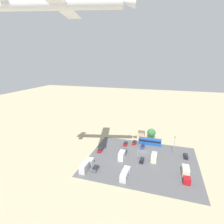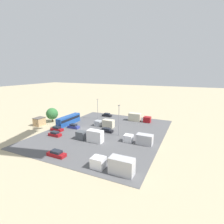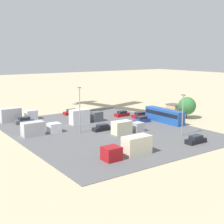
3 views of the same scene
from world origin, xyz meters
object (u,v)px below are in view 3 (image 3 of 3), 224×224
object	(u,v)px
parked_car_0	(122,114)
parked_truck_0	(16,115)
parked_truck_2	(126,127)
parked_car_6	(140,115)
bus	(164,115)
parked_car_1	(142,120)
parked_car_3	(196,140)
parked_car_2	(72,112)
parked_truck_4	(39,128)
parked_truck_3	(130,147)
shed_building	(174,109)
parked_truck_1	(84,117)
parked_car_4	(102,128)
parked_car_5	(24,121)

from	to	relation	value
parked_car_0	parked_truck_0	xyz separation A→B (m)	(10.56, 25.81, 0.96)
parked_truck_0	parked_truck_2	xyz separation A→B (m)	(-25.94, -15.46, -0.30)
parked_truck_0	parked_car_6	bearing A→B (deg)	62.87
bus	parked_truck_2	world-z (taller)	bus
parked_car_1	parked_car_3	size ratio (longest dim) A/B	0.97
parked_car_2	parked_truck_4	distance (m)	22.91
parked_car_3	parked_car_6	size ratio (longest dim) A/B	0.98
parked_car_1	parked_car_6	distance (m)	5.95
parked_truck_3	parked_truck_4	size ratio (longest dim) A/B	1.09
shed_building	parked_car_6	bearing A→B (deg)	78.12
bus	parked_car_0	xyz separation A→B (m)	(12.16, 4.18, -1.18)
parked_truck_1	parked_truck_3	distance (m)	27.20
parked_car_4	parked_truck_4	xyz separation A→B (m)	(4.65, 13.07, 0.76)
shed_building	parked_car_5	bearing A→B (deg)	71.35
parked_car_2	parked_car_5	size ratio (longest dim) A/B	1.05
parked_car_5	parked_car_1	bearing A→B (deg)	-122.46
shed_building	parked_car_4	world-z (taller)	shed_building
parked_car_4	shed_building	bearing A→B (deg)	-81.58
shed_building	parked_car_1	bearing A→B (deg)	100.48
parked_car_3	parked_truck_4	size ratio (longest dim) A/B	0.52
parked_car_1	parked_truck_4	distance (m)	26.08
parked_car_3	shed_building	bearing A→B (deg)	142.13
parked_car_0	parked_truck_2	size ratio (longest dim) A/B	0.55
parked_truck_0	parked_truck_1	distance (m)	17.75
parked_car_3	parked_car_4	world-z (taller)	parked_car_3
parked_truck_0	parked_truck_4	distance (m)	16.33
parked_car_5	parked_truck_4	size ratio (longest dim) A/B	0.54
parked_car_4	parked_car_0	bearing A→B (deg)	-51.91
parked_car_2	parked_truck_4	size ratio (longest dim) A/B	0.57
parked_truck_4	parked_truck_2	bearing A→B (deg)	58.99
bus	parked_car_2	world-z (taller)	bus
parked_car_1	parked_truck_4	world-z (taller)	parked_truck_4
parked_car_0	parked_truck_4	bearing A→B (deg)	102.33
parked_car_6	parked_truck_1	world-z (taller)	parked_truck_1
parked_car_2	parked_car_3	distance (m)	39.97
parked_car_1	parked_car_4	size ratio (longest dim) A/B	0.94
parked_car_5	parked_truck_3	world-z (taller)	parked_truck_3
parked_truck_0	parked_truck_2	bearing A→B (deg)	30.80
parked_car_1	parked_car_4	distance (m)	12.86
parked_car_1	parked_car_3	distance (m)	20.46
parked_truck_1	parked_truck_2	bearing A→B (deg)	9.69
parked_car_2	parked_car_5	world-z (taller)	parked_car_5
parked_car_1	parked_truck_2	bearing A→B (deg)	122.78
shed_building	parked_truck_3	size ratio (longest dim) A/B	0.43
parked_car_3	bus	bearing A→B (deg)	154.19
parked_car_6	parked_truck_2	bearing A→B (deg)	130.16
bus	parked_truck_3	world-z (taller)	bus
parked_car_4	parked_truck_0	xyz separation A→B (m)	(20.97, 12.53, 1.00)
parked_car_2	parked_truck_4	xyz separation A→B (m)	(-16.09, 16.29, 0.72)
shed_building	parked_truck_4	world-z (taller)	shed_building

